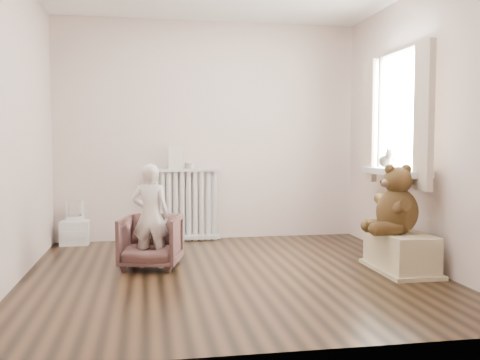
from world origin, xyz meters
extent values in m
cube|color=black|center=(0.00, 0.00, 0.00)|extent=(3.60, 3.60, 0.01)
cube|color=beige|center=(0.00, 1.80, 1.30)|extent=(3.60, 0.02, 2.60)
cube|color=beige|center=(0.00, -1.80, 1.30)|extent=(3.60, 0.02, 2.60)
cube|color=beige|center=(-1.80, 0.00, 1.30)|extent=(0.02, 3.60, 2.60)
cube|color=beige|center=(1.80, 0.00, 1.30)|extent=(0.02, 3.60, 2.60)
cube|color=white|center=(1.76, 0.30, 1.45)|extent=(0.03, 0.90, 1.10)
cube|color=silver|center=(1.67, 0.30, 0.87)|extent=(0.22, 1.10, 0.06)
cube|color=beige|center=(1.65, -0.27, 1.39)|extent=(0.06, 0.26, 1.30)
cube|color=beige|center=(1.65, 0.87, 1.39)|extent=(0.06, 0.26, 1.30)
cube|color=silver|center=(-0.29, 1.68, 0.39)|extent=(0.81, 0.15, 0.85)
cube|color=beige|center=(-0.40, 1.68, 0.99)|extent=(0.16, 0.01, 0.27)
cylinder|color=#A59E8C|center=(-0.24, 1.68, 0.89)|extent=(0.11, 0.11, 0.07)
cube|color=silver|center=(-1.55, 1.65, 0.28)|extent=(0.31, 0.22, 0.49)
imported|color=brown|center=(-0.70, 0.37, 0.24)|extent=(0.63, 0.64, 0.49)
imported|color=white|center=(-0.70, 0.32, 0.49)|extent=(0.39, 0.30, 0.95)
cube|color=beige|center=(1.52, -0.15, 0.20)|extent=(0.40, 0.75, 0.35)
camera|label=1|loc=(-0.73, -4.60, 1.16)|focal=40.00mm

